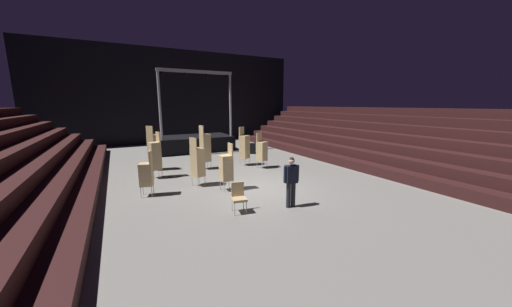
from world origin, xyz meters
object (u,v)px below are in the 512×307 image
chair_stack_rear_left (262,151)px  chair_stack_rear_right (205,147)px  chair_stack_front_right (198,162)px  chair_stack_mid_right (146,174)px  man_with_tie (291,179)px  loose_chair_near_man (238,196)px  chair_stack_front_left (154,148)px  chair_stack_mid_left (244,146)px  chair_stack_mid_centre (226,167)px  stage_riser (194,142)px  chair_stack_rear_centre (155,155)px  equipment_road_case (249,148)px

chair_stack_rear_left → chair_stack_rear_right: chair_stack_rear_right is taller
chair_stack_front_right → chair_stack_mid_right: 2.07m
man_with_tie → loose_chair_near_man: size_ratio=1.80×
chair_stack_mid_right → chair_stack_rear_left: bearing=-56.6°
chair_stack_front_left → chair_stack_mid_right: (-0.76, -4.06, -0.29)m
chair_stack_rear_left → chair_stack_rear_right: bearing=-43.9°
man_with_tie → chair_stack_rear_right: size_ratio=0.74×
chair_stack_mid_left → chair_stack_mid_centre: size_ratio=1.14×
stage_riser → loose_chair_near_man: size_ratio=5.92×
chair_stack_rear_centre → loose_chair_near_man: 5.68m
chair_stack_rear_left → chair_stack_rear_right: (-2.73, 1.20, 0.21)m
stage_riser → chair_stack_rear_right: size_ratio=2.43×
chair_stack_mid_left → loose_chair_near_man: 6.54m
chair_stack_front_left → chair_stack_mid_centre: (2.10, -4.82, -0.21)m
chair_stack_mid_right → chair_stack_mid_left: bearing=-45.9°
chair_stack_mid_centre → chair_stack_rear_left: bearing=-50.9°
chair_stack_mid_centre → loose_chair_near_man: bearing=166.7°
chair_stack_mid_left → chair_stack_mid_centre: 4.41m
chair_stack_front_right → chair_stack_mid_right: bearing=-104.0°
chair_stack_mid_left → chair_stack_rear_right: (-2.18, 0.18, 0.08)m
chair_stack_mid_left → chair_stack_mid_centre: bearing=28.6°
chair_stack_front_left → loose_chair_near_man: bearing=-26.7°
chair_stack_front_right → loose_chair_near_man: 3.36m
chair_stack_mid_right → chair_stack_rear_right: (3.18, 3.06, 0.29)m
chair_stack_front_right → chair_stack_rear_right: (1.16, 2.69, 0.13)m
stage_riser → man_with_tie: 12.32m
stage_riser → chair_stack_mid_centre: stage_riser is taller
chair_stack_rear_left → loose_chair_near_man: size_ratio=1.99×
chair_stack_front_right → chair_stack_rear_centre: chair_stack_rear_centre is taller
chair_stack_rear_left → chair_stack_rear_right: 2.99m
man_with_tie → chair_stack_rear_right: chair_stack_rear_right is taller
loose_chair_near_man → chair_stack_rear_centre: bearing=-60.8°
chair_stack_mid_centre → chair_stack_rear_centre: chair_stack_rear_centre is taller
chair_stack_mid_right → equipment_road_case: chair_stack_mid_right is taller
man_with_tie → chair_stack_front_right: bearing=-56.3°
chair_stack_rear_right → loose_chair_near_man: 6.07m
man_with_tie → chair_stack_rear_left: size_ratio=0.90×
chair_stack_front_right → chair_stack_mid_centre: chair_stack_front_right is taller
chair_stack_front_left → chair_stack_mid_left: 4.75m
man_with_tie → chair_stack_rear_centre: chair_stack_rear_centre is taller
stage_riser → chair_stack_mid_right: 9.83m
man_with_tie → chair_stack_mid_right: size_ratio=0.99×
chair_stack_rear_left → chair_stack_front_right: bearing=0.7°
chair_stack_front_left → chair_stack_rear_centre: size_ratio=1.08×
man_with_tie → chair_stack_front_left: (-3.33, 7.46, 0.19)m
chair_stack_front_left → chair_stack_rear_right: bearing=27.5°
chair_stack_mid_left → chair_stack_mid_right: bearing=1.4°
man_with_tie → chair_stack_rear_right: 6.52m
stage_riser → chair_stack_front_right: stage_riser is taller
chair_stack_mid_left → chair_stack_rear_right: 2.19m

